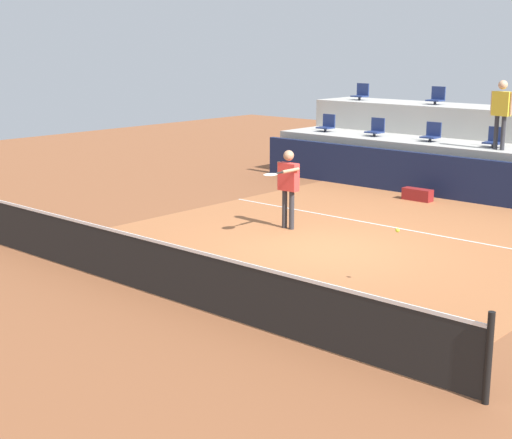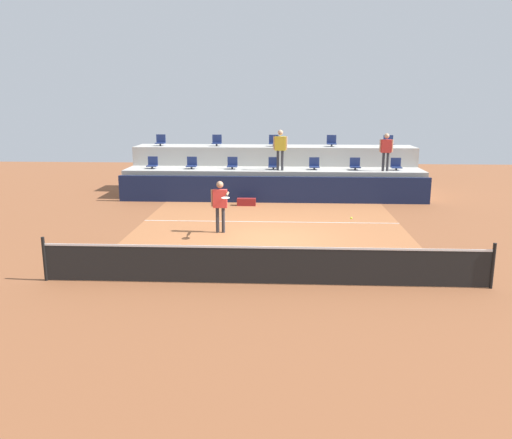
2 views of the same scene
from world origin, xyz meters
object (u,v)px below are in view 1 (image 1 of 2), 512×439
object	(u,v)px
stadium_chair_upper_far_left	(361,93)
stadium_chair_lower_center	(495,139)
stadium_chair_lower_left	(376,129)
spectator_in_grey	(501,108)
stadium_chair_upper_left	(437,97)
equipment_bag	(417,195)
tennis_player	(288,181)
tennis_ball	(398,230)
stadium_chair_lower_far_left	(327,124)
stadium_chair_lower_mid_left	(432,133)

from	to	relation	value
stadium_chair_upper_far_left	stadium_chair_lower_center	bearing A→B (deg)	-18.53
stadium_chair_lower_left	spectator_in_grey	xyz separation A→B (m)	(3.89, -0.38, 0.83)
stadium_chair_upper_left	stadium_chair_lower_center	bearing A→B (deg)	-33.68
stadium_chair_upper_far_left	equipment_bag	bearing A→B (deg)	-40.88
stadium_chair_lower_left	stadium_chair_lower_center	size ratio (longest dim) A/B	1.00
spectator_in_grey	tennis_player	bearing A→B (deg)	-107.15
stadium_chair_upper_far_left	equipment_bag	world-z (taller)	stadium_chair_upper_far_left
stadium_chair_lower_left	tennis_ball	xyz separation A→B (m)	(5.94, -8.47, -0.47)
stadium_chair_upper_far_left	stadium_chair_upper_left	size ratio (longest dim) A/B	1.00
stadium_chair_upper_far_left	equipment_bag	size ratio (longest dim) A/B	0.68
stadium_chair_lower_center	stadium_chair_lower_far_left	bearing A→B (deg)	180.00
stadium_chair_lower_far_left	stadium_chair_upper_left	distance (m)	3.31
stadium_chair_lower_center	stadium_chair_lower_mid_left	bearing A→B (deg)	180.00
tennis_player	tennis_ball	bearing A→B (deg)	-27.35
stadium_chair_upper_left	equipment_bag	distance (m)	4.62
stadium_chair_lower_far_left	spectator_in_grey	size ratio (longest dim) A/B	0.30
stadium_chair_upper_far_left	stadium_chair_lower_far_left	bearing A→B (deg)	-89.37
stadium_chair_lower_left	stadium_chair_lower_far_left	bearing A→B (deg)	180.00
stadium_chair_upper_left	tennis_ball	xyz separation A→B (m)	(5.04, -10.27, -1.32)
stadium_chair_lower_far_left	stadium_chair_upper_left	bearing A→B (deg)	34.18
spectator_in_grey	equipment_bag	bearing A→B (deg)	-130.96
stadium_chair_lower_left	equipment_bag	size ratio (longest dim) A/B	0.68
stadium_chair_lower_left	tennis_player	world-z (taller)	stadium_chair_lower_left
spectator_in_grey	stadium_chair_lower_mid_left	bearing A→B (deg)	169.62
stadium_chair_lower_mid_left	spectator_in_grey	xyz separation A→B (m)	(2.09, -0.38, 0.83)
stadium_chair_lower_left	stadium_chair_lower_mid_left	world-z (taller)	same
stadium_chair_lower_far_left	tennis_player	bearing A→B (deg)	-59.69
stadium_chair_lower_far_left	equipment_bag	size ratio (longest dim) A/B	0.68
stadium_chair_upper_left	equipment_bag	xyz separation A→B (m)	(1.64, -3.73, -2.16)
stadium_chair_upper_far_left	spectator_in_grey	distance (m)	6.07
tennis_ball	stadium_chair_upper_far_left	bearing A→B (deg)	126.87
stadium_chair_lower_far_left	tennis_ball	distance (m)	11.45
stadium_chair_lower_center	stadium_chair_upper_far_left	xyz separation A→B (m)	(-5.37, 1.80, 0.85)
tennis_ball	stadium_chair_lower_left	bearing A→B (deg)	125.01
stadium_chair_upper_left	spectator_in_grey	distance (m)	3.70
stadium_chair_lower_mid_left	stadium_chair_upper_left	bearing A→B (deg)	116.43
stadium_chair_lower_left	stadium_chair_lower_center	bearing A→B (deg)	0.00
equipment_bag	spectator_in_grey	bearing A→B (deg)	49.04
stadium_chair_lower_mid_left	stadium_chair_lower_center	size ratio (longest dim) A/B	1.00
stadium_chair_lower_mid_left	tennis_player	xyz separation A→B (m)	(0.22, -6.45, -0.43)
stadium_chair_lower_far_left	tennis_player	xyz separation A→B (m)	(3.77, -6.45, -0.43)
stadium_chair_lower_mid_left	tennis_ball	distance (m)	9.44
spectator_in_grey	stadium_chair_upper_far_left	bearing A→B (deg)	158.90
stadium_chair_lower_mid_left	equipment_bag	size ratio (longest dim) A/B	0.68
stadium_chair_lower_left	stadium_chair_upper_left	world-z (taller)	stadium_chair_upper_left
stadium_chair_lower_far_left	stadium_chair_lower_mid_left	xyz separation A→B (m)	(3.55, 0.00, 0.00)
stadium_chair_upper_far_left	stadium_chair_upper_left	xyz separation A→B (m)	(2.67, 0.00, 0.00)
stadium_chair_lower_left	stadium_chair_upper_left	size ratio (longest dim) A/B	1.00
stadium_chair_lower_left	stadium_chair_upper_far_left	size ratio (longest dim) A/B	1.00
stadium_chair_lower_center	equipment_bag	bearing A→B (deg)	-118.65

